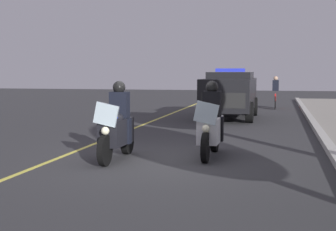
{
  "coord_description": "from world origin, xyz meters",
  "views": [
    {
      "loc": [
        10.41,
        2.51,
        1.93
      ],
      "look_at": [
        -0.73,
        0.0,
        0.9
      ],
      "focal_mm": 52.45,
      "sensor_mm": 36.0,
      "label": 1
    }
  ],
  "objects_px": {
    "police_motorcycle_lead_left": "(117,128)",
    "cyclist_background": "(275,92)",
    "police_motorcycle_lead_right": "(211,126)",
    "police_suv": "(230,93)"
  },
  "relations": [
    {
      "from": "police_motorcycle_lead_left",
      "to": "cyclist_background",
      "type": "relative_size",
      "value": 1.22
    },
    {
      "from": "police_motorcycle_lead_right",
      "to": "police_motorcycle_lead_left",
      "type": "bearing_deg",
      "value": -67.27
    },
    {
      "from": "police_motorcycle_lead_right",
      "to": "police_suv",
      "type": "height_order",
      "value": "police_suv"
    },
    {
      "from": "police_motorcycle_lead_right",
      "to": "cyclist_background",
      "type": "distance_m",
      "value": 15.18
    },
    {
      "from": "police_motorcycle_lead_left",
      "to": "police_motorcycle_lead_right",
      "type": "relative_size",
      "value": 1.0
    },
    {
      "from": "police_motorcycle_lead_right",
      "to": "police_suv",
      "type": "distance_m",
      "value": 9.22
    },
    {
      "from": "police_motorcycle_lead_right",
      "to": "police_suv",
      "type": "relative_size",
      "value": 0.44
    },
    {
      "from": "cyclist_background",
      "to": "police_motorcycle_lead_left",
      "type": "bearing_deg",
      "value": -11.67
    },
    {
      "from": "police_suv",
      "to": "police_motorcycle_lead_right",
      "type": "bearing_deg",
      "value": 2.83
    },
    {
      "from": "cyclist_background",
      "to": "police_motorcycle_lead_right",
      "type": "bearing_deg",
      "value": -5.07
    }
  ]
}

